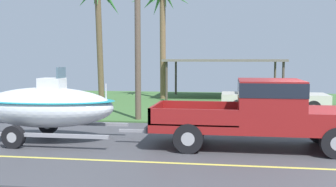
{
  "coord_description": "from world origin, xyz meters",
  "views": [
    {
      "loc": [
        -2.46,
        -11.21,
        2.52
      ],
      "look_at": [
        -4.27,
        0.56,
        1.47
      ],
      "focal_mm": 43.01,
      "sensor_mm": 36.0,
      "label": 1
    }
  ],
  "objects_px": {
    "parked_sedan_near": "(272,98)",
    "utility_pole": "(138,19)",
    "boat_on_trailer": "(45,107)",
    "pickup_truck_towing": "(268,110)",
    "palm_tree_far_left": "(161,8)",
    "palm_tree_near_left": "(100,6)",
    "carport_awning": "(224,61)"
  },
  "relations": [
    {
      "from": "palm_tree_near_left",
      "to": "utility_pole",
      "type": "relative_size",
      "value": 0.91
    },
    {
      "from": "pickup_truck_towing",
      "to": "carport_awning",
      "type": "relative_size",
      "value": 0.84
    },
    {
      "from": "pickup_truck_towing",
      "to": "palm_tree_far_left",
      "type": "relative_size",
      "value": 0.85
    },
    {
      "from": "boat_on_trailer",
      "to": "carport_awning",
      "type": "height_order",
      "value": "carport_awning"
    },
    {
      "from": "pickup_truck_towing",
      "to": "palm_tree_near_left",
      "type": "bearing_deg",
      "value": 126.95
    },
    {
      "from": "palm_tree_far_left",
      "to": "utility_pole",
      "type": "distance_m",
      "value": 8.47
    },
    {
      "from": "boat_on_trailer",
      "to": "palm_tree_near_left",
      "type": "relative_size",
      "value": 0.79
    },
    {
      "from": "carport_awning",
      "to": "utility_pole",
      "type": "xyz_separation_m",
      "value": [
        -3.3,
        -9.35,
        1.71
      ]
    },
    {
      "from": "boat_on_trailer",
      "to": "parked_sedan_near",
      "type": "xyz_separation_m",
      "value": [
        7.52,
        7.76,
        -0.37
      ]
    },
    {
      "from": "carport_awning",
      "to": "palm_tree_near_left",
      "type": "relative_size",
      "value": 0.99
    },
    {
      "from": "palm_tree_far_left",
      "to": "utility_pole",
      "type": "height_order",
      "value": "utility_pole"
    },
    {
      "from": "pickup_truck_towing",
      "to": "utility_pole",
      "type": "height_order",
      "value": "utility_pole"
    },
    {
      "from": "palm_tree_near_left",
      "to": "carport_awning",
      "type": "bearing_deg",
      "value": 17.67
    },
    {
      "from": "boat_on_trailer",
      "to": "utility_pole",
      "type": "bearing_deg",
      "value": 66.35
    },
    {
      "from": "pickup_truck_towing",
      "to": "utility_pole",
      "type": "xyz_separation_m",
      "value": [
        -4.72,
        4.33,
        2.99
      ]
    },
    {
      "from": "pickup_truck_towing",
      "to": "palm_tree_near_left",
      "type": "xyz_separation_m",
      "value": [
        -8.57,
        11.39,
        4.47
      ]
    },
    {
      "from": "pickup_truck_towing",
      "to": "carport_awning",
      "type": "distance_m",
      "value": 13.81
    },
    {
      "from": "parked_sedan_near",
      "to": "utility_pole",
      "type": "relative_size",
      "value": 0.61
    },
    {
      "from": "parked_sedan_near",
      "to": "palm_tree_far_left",
      "type": "relative_size",
      "value": 0.68
    },
    {
      "from": "boat_on_trailer",
      "to": "palm_tree_far_left",
      "type": "bearing_deg",
      "value": 83.76
    },
    {
      "from": "parked_sedan_near",
      "to": "utility_pole",
      "type": "xyz_separation_m",
      "value": [
        -5.62,
        -3.43,
        3.38
      ]
    },
    {
      "from": "boat_on_trailer",
      "to": "palm_tree_far_left",
      "type": "relative_size",
      "value": 0.8
    },
    {
      "from": "pickup_truck_towing",
      "to": "palm_tree_far_left",
      "type": "height_order",
      "value": "palm_tree_far_left"
    },
    {
      "from": "palm_tree_near_left",
      "to": "palm_tree_far_left",
      "type": "distance_m",
      "value": 3.57
    },
    {
      "from": "pickup_truck_towing",
      "to": "palm_tree_far_left",
      "type": "xyz_separation_m",
      "value": [
        -5.23,
        12.65,
        4.44
      ]
    },
    {
      "from": "palm_tree_far_left",
      "to": "pickup_truck_towing",
      "type": "bearing_deg",
      "value": -67.54
    },
    {
      "from": "boat_on_trailer",
      "to": "palm_tree_far_left",
      "type": "distance_m",
      "value": 13.49
    },
    {
      "from": "pickup_truck_towing",
      "to": "carport_awning",
      "type": "xyz_separation_m",
      "value": [
        -1.42,
        13.67,
        1.28
      ]
    },
    {
      "from": "palm_tree_far_left",
      "to": "utility_pole",
      "type": "relative_size",
      "value": 0.9
    },
    {
      "from": "pickup_truck_towing",
      "to": "boat_on_trailer",
      "type": "distance_m",
      "value": 6.62
    },
    {
      "from": "carport_awning",
      "to": "palm_tree_far_left",
      "type": "bearing_deg",
      "value": -165.03
    },
    {
      "from": "parked_sedan_near",
      "to": "carport_awning",
      "type": "relative_size",
      "value": 0.68
    }
  ]
}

